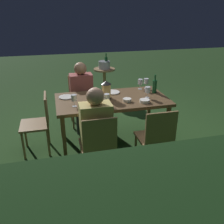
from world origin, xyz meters
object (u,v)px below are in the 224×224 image
wine_glass_b (148,90)px  side_table (104,78)px  wine_glass_d (140,82)px  green_bottle_on_table (155,86)px  wine_glass_e (107,98)px  dining_table (112,102)px  plate_b (66,97)px  chair_side_right_b (98,144)px  chair_head_far (39,121)px  wine_glass_a (74,98)px  lantern_centerpiece (106,89)px  wine_glass_c (146,82)px  person_in_mustard (95,126)px  chair_side_right_a (156,137)px  bowl_bread (127,100)px  ice_bucket (104,64)px  plate_a (112,92)px  person_in_rust (82,93)px  bowl_olives (145,101)px  chair_side_left_b (81,98)px

wine_glass_b → side_table: 2.25m
wine_glass_d → wine_glass_b: bearing=85.3°
green_bottle_on_table → wine_glass_e: bearing=22.9°
dining_table → plate_b: size_ratio=7.42×
wine_glass_b → wine_glass_e: size_ratio=1.00×
chair_side_right_b → wine_glass_b: wine_glass_b is taller
dining_table → chair_head_far: 1.09m
wine_glass_a → wine_glass_d: bearing=-155.8°
lantern_centerpiece → wine_glass_c: bearing=-158.3°
person_in_mustard → lantern_centerpiece: bearing=-113.5°
green_bottle_on_table → wine_glass_d: bearing=-54.9°
dining_table → chair_side_right_a: (-0.37, 0.83, -0.19)m
lantern_centerpiece → plate_b: lantern_centerpiece is taller
wine_glass_c → bowl_bread: (0.48, 0.50, -0.09)m
wine_glass_c → side_table: 1.85m
wine_glass_d → ice_bucket: (0.22, -1.78, -0.08)m
plate_a → ice_bucket: ice_bucket is taller
plate_b → side_table: size_ratio=0.33×
person_in_rust → plate_b: bearing=56.3°
wine_glass_b → plate_a: 0.58m
wine_glass_a → lantern_centerpiece: bearing=-156.1°
wine_glass_a → bowl_olives: bearing=175.5°
dining_table → chair_side_right_a: size_ratio=1.90×
lantern_centerpiece → ice_bucket: ice_bucket is taller
chair_side_right_b → bowl_bread: bearing=-130.1°
plate_b → side_table: 2.17m
person_in_rust → bowl_olives: size_ratio=7.99×
wine_glass_b → wine_glass_d: (-0.03, -0.42, 0.00)m
person_in_rust → chair_side_right_a: bearing=116.9°
wine_glass_c → plate_b: (1.32, 0.13, -0.11)m
person_in_mustard → wine_glass_a: (0.20, -0.45, 0.22)m
wine_glass_a → wine_glass_d: (-1.13, -0.51, 0.00)m
wine_glass_e → bowl_olives: bearing=179.7°
person_in_rust → wine_glass_e: size_ratio=6.80×
wine_glass_b → person_in_rust: bearing=-39.3°
dining_table → person_in_rust: person_in_rust is taller
lantern_centerpiece → bowl_bread: 0.36m
wine_glass_d → side_table: wine_glass_d is taller
chair_side_right_a → lantern_centerpiece: size_ratio=3.28×
plate_b → chair_side_left_b: bearing=-114.7°
chair_side_left_b → wine_glass_a: size_ratio=5.15×
person_in_mustard → chair_head_far: 0.96m
chair_head_far → wine_glass_b: (-1.59, 0.10, 0.37)m
bowl_olives → bowl_bread: 0.25m
chair_side_right_b → chair_side_left_b: bearing=-90.0°
green_bottle_on_table → dining_table: bearing=7.9°
chair_head_far → plate_a: size_ratio=3.74×
lantern_centerpiece → chair_side_right_a: bearing=117.6°
wine_glass_c → wine_glass_e: 0.99m
person_in_rust → side_table: (-0.70, -1.47, -0.19)m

